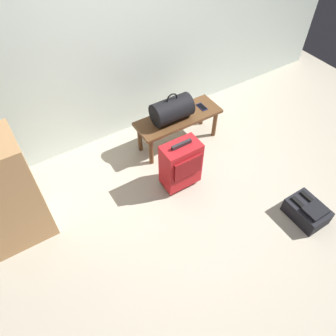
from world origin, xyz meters
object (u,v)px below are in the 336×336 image
duffel_bag_black (172,110)px  cell_phone (202,107)px  bench (178,120)px  suitcase_upright_red (181,164)px  side_cabinet (3,195)px  backpack_dark (307,211)px

duffel_bag_black → cell_phone: bearing=-1.0°
bench → cell_phone: (0.32, -0.01, 0.06)m
suitcase_upright_red → side_cabinet: side_cabinet is taller
cell_phone → side_cabinet: size_ratio=0.13×
cell_phone → backpack_dark: cell_phone is taller
bench → backpack_dark: 1.66m
bench → duffel_bag_black: duffel_bag_black is taller
suitcase_upright_red → backpack_dark: 1.31m
bench → cell_phone: size_ratio=6.94×
cell_phone → backpack_dark: size_ratio=0.38×
duffel_bag_black → cell_phone: 0.43m
bench → suitcase_upright_red: suitcase_upright_red is taller
cell_phone → backpack_dark: 1.60m
side_cabinet → backpack_dark: bearing=-29.0°
cell_phone → side_cabinet: bearing=-174.1°
bench → side_cabinet: side_cabinet is taller
duffel_bag_black → backpack_dark: 1.72m
cell_phone → side_cabinet: (-2.24, -0.23, 0.15)m
cell_phone → backpack_dark: bearing=-84.4°
side_cabinet → suitcase_upright_red: bearing=-11.4°
cell_phone → backpack_dark: (0.15, -1.56, -0.30)m
bench → side_cabinet: size_ratio=0.91×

